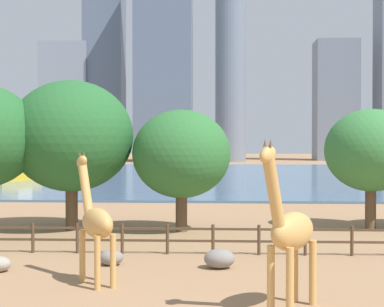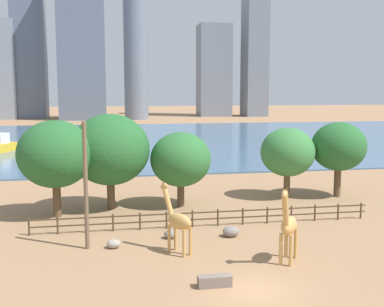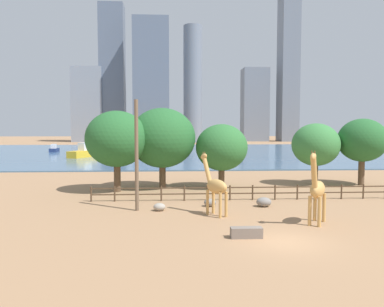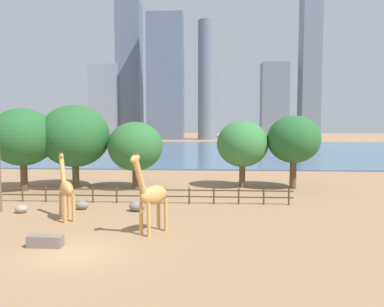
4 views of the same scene
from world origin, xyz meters
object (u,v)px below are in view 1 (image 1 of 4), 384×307
(boat_sailboat, at_px, (16,172))
(boulder_by_pole, at_px, (219,259))
(giraffe_companion, at_px, (290,231))
(giraffe_tall, at_px, (96,222))
(tree_right_small, at_px, (71,136))
(tree_center_broad, at_px, (371,151))
(tree_left_small, at_px, (181,154))
(boulder_small, at_px, (111,257))

(boat_sailboat, bearing_deg, boulder_by_pole, 51.60)
(giraffe_companion, bearing_deg, boat_sailboat, -120.11)
(giraffe_tall, bearing_deg, tree_right_small, -15.94)
(giraffe_tall, relative_size, tree_center_broad, 0.67)
(tree_left_small, height_order, tree_right_small, tree_right_small)
(boulder_small, xyz_separation_m, tree_left_small, (2.14, 9.10, 3.92))
(giraffe_companion, height_order, boulder_small, giraffe_companion)
(boat_sailboat, bearing_deg, tree_right_small, 47.81)
(tree_left_small, bearing_deg, boulder_small, -103.27)
(boulder_by_pole, xyz_separation_m, tree_center_broad, (8.49, 11.09, 4.04))
(tree_center_broad, bearing_deg, boat_sailboat, 131.27)
(giraffe_tall, bearing_deg, boulder_small, -33.04)
(tree_left_small, bearing_deg, tree_center_broad, 8.88)
(boulder_small, height_order, tree_right_small, tree_right_small)
(giraffe_companion, xyz_separation_m, tree_left_small, (-4.16, 15.02, 1.95))
(giraffe_tall, bearing_deg, giraffe_companion, -148.54)
(tree_center_broad, relative_size, boat_sailboat, 0.92)
(giraffe_companion, bearing_deg, boulder_small, -99.82)
(tree_right_small, bearing_deg, boat_sailboat, 113.43)
(giraffe_tall, xyz_separation_m, tree_left_small, (2.09, 12.16, 2.11))
(giraffe_tall, relative_size, giraffe_companion, 0.92)
(tree_left_small, bearing_deg, tree_right_small, 177.83)
(giraffe_companion, relative_size, tree_left_small, 0.74)
(tree_right_small, relative_size, boat_sailboat, 1.13)
(tree_left_small, relative_size, tree_right_small, 0.80)
(boulder_small, xyz_separation_m, tree_right_small, (-3.99, 9.33, 4.90))
(giraffe_companion, bearing_deg, giraffe_tall, -81.21)
(giraffe_companion, height_order, boulder_by_pole, giraffe_companion)
(giraffe_tall, distance_m, tree_right_small, 13.39)
(boat_sailboat, bearing_deg, tree_left_small, 54.56)
(boulder_small, distance_m, tree_center_broad, 17.18)
(tree_left_small, distance_m, boat_sailboat, 47.18)
(boulder_by_pole, distance_m, tree_right_small, 13.60)
(giraffe_companion, relative_size, boulder_by_pole, 4.14)
(giraffe_companion, height_order, tree_center_broad, tree_center_broad)
(tree_center_broad, bearing_deg, giraffe_companion, -111.13)
(giraffe_companion, xyz_separation_m, tree_center_broad, (6.44, 16.67, 2.14))
(giraffe_tall, xyz_separation_m, boat_sailboat, (-21.57, 52.86, -0.88))
(boulder_by_pole, height_order, boulder_small, boulder_by_pole)
(giraffe_companion, relative_size, tree_center_broad, 0.73)
(boulder_small, height_order, tree_center_broad, tree_center_broad)
(giraffe_companion, distance_m, boulder_by_pole, 6.24)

